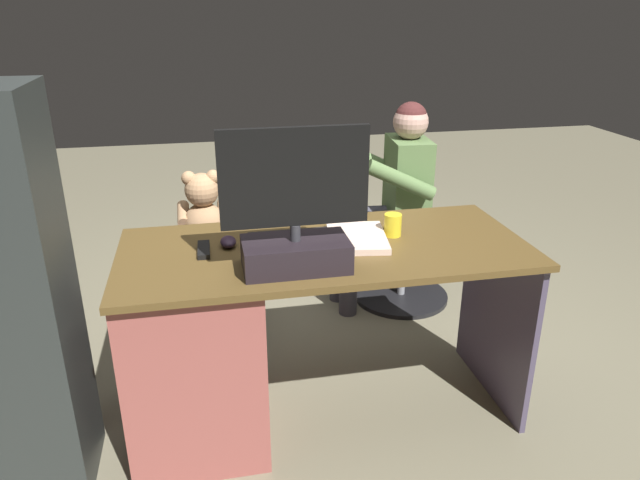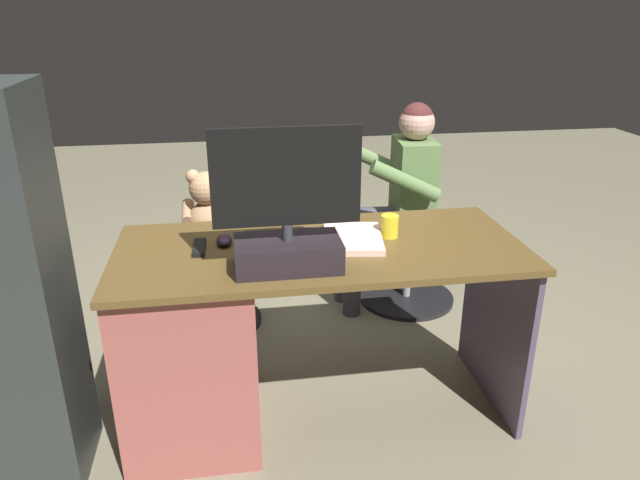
# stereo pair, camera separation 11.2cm
# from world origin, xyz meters

# --- Properties ---
(ground_plane) EXTENTS (10.00, 10.00, 0.00)m
(ground_plane) POSITION_xyz_m (0.00, 0.00, 0.00)
(ground_plane) COLOR #746E57
(desk) EXTENTS (1.54, 0.68, 0.76)m
(desk) POSITION_xyz_m (0.41, 0.37, 0.40)
(desk) COLOR brown
(desk) RESTS_ON ground_plane
(monitor) EXTENTS (0.50, 0.20, 0.49)m
(monitor) POSITION_xyz_m (0.14, 0.54, 0.91)
(monitor) COLOR black
(monitor) RESTS_ON desk
(keyboard) EXTENTS (0.42, 0.14, 0.02)m
(keyboard) POSITION_xyz_m (0.07, 0.29, 0.77)
(keyboard) COLOR black
(keyboard) RESTS_ON desk
(computer_mouse) EXTENTS (0.06, 0.10, 0.04)m
(computer_mouse) POSITION_xyz_m (0.36, 0.30, 0.78)
(computer_mouse) COLOR #2F1F31
(computer_mouse) RESTS_ON desk
(cup) EXTENTS (0.07, 0.07, 0.09)m
(cup) POSITION_xyz_m (-0.28, 0.32, 0.80)
(cup) COLOR yellow
(cup) RESTS_ON desk
(tv_remote) EXTENTS (0.05, 0.15, 0.02)m
(tv_remote) POSITION_xyz_m (0.45, 0.34, 0.77)
(tv_remote) COLOR black
(tv_remote) RESTS_ON desk
(notebook_binder) EXTENTS (0.26, 0.33, 0.02)m
(notebook_binder) POSITION_xyz_m (-0.13, 0.35, 0.77)
(notebook_binder) COLOR beige
(notebook_binder) RESTS_ON desk
(office_chair_teddy) EXTENTS (0.49, 0.49, 0.48)m
(office_chair_teddy) POSITION_xyz_m (0.45, -0.44, 0.28)
(office_chair_teddy) COLOR black
(office_chair_teddy) RESTS_ON ground_plane
(teddy_bear) EXTENTS (0.26, 0.26, 0.38)m
(teddy_bear) POSITION_xyz_m (0.45, -0.46, 0.65)
(teddy_bear) COLOR tan
(teddy_bear) RESTS_ON office_chair_teddy
(visitor_chair) EXTENTS (0.54, 0.54, 0.48)m
(visitor_chair) POSITION_xyz_m (-0.65, -0.54, 0.27)
(visitor_chair) COLOR black
(visitor_chair) RESTS_ON ground_plane
(person) EXTENTS (0.53, 0.50, 1.14)m
(person) POSITION_xyz_m (-0.57, -0.53, 0.68)
(person) COLOR #597643
(person) RESTS_ON ground_plane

